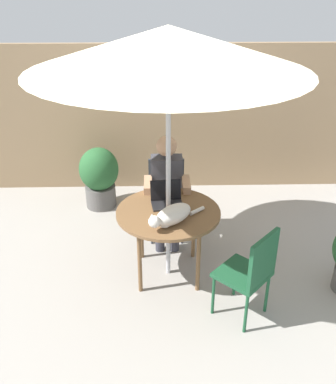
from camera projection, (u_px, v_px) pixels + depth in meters
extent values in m
plane|color=gray|center=(168.00, 272.00, 4.40)|extent=(14.00, 14.00, 0.00)
cube|color=#937756|center=(164.00, 119.00, 5.75)|extent=(5.18, 0.08, 1.96)
cylinder|color=brown|center=(168.00, 212.00, 4.07)|extent=(1.00, 1.00, 0.03)
cylinder|color=brown|center=(194.00, 229.00, 4.49)|extent=(0.04, 0.04, 0.70)
cylinder|color=brown|center=(141.00, 230.00, 4.48)|extent=(0.04, 0.04, 0.70)
cylinder|color=brown|center=(140.00, 261.00, 3.99)|extent=(0.04, 0.04, 0.70)
cylinder|color=brown|center=(198.00, 260.00, 4.00)|extent=(0.04, 0.04, 0.70)
cylinder|color=#B7B7BC|center=(168.00, 176.00, 3.90)|extent=(0.04, 0.04, 2.19)
cone|color=beige|center=(168.00, 48.00, 3.38)|extent=(2.33, 2.33, 0.35)
sphere|color=#B7B7BC|center=(168.00, 47.00, 3.38)|extent=(0.06, 0.06, 0.06)
cube|color=#33383F|center=(167.00, 203.00, 4.82)|extent=(0.40, 0.40, 0.04)
cube|color=#33383F|center=(166.00, 177.00, 4.87)|extent=(0.40, 0.04, 0.44)
cylinder|color=#33383F|center=(181.00, 212.00, 5.08)|extent=(0.03, 0.03, 0.41)
cylinder|color=#33383F|center=(152.00, 213.00, 5.07)|extent=(0.03, 0.03, 0.41)
cylinder|color=#33383F|center=(152.00, 228.00, 4.77)|extent=(0.03, 0.03, 0.41)
cylinder|color=#33383F|center=(182.00, 228.00, 4.78)|extent=(0.03, 0.03, 0.41)
cube|color=#194C2D|center=(242.00, 274.00, 3.69)|extent=(0.57, 0.57, 0.04)
cube|color=#194C2D|center=(263.00, 260.00, 3.48)|extent=(0.30, 0.32, 0.44)
cylinder|color=#194C2D|center=(246.00, 313.00, 3.58)|extent=(0.03, 0.03, 0.41)
cylinder|color=#194C2D|center=(267.00, 293.00, 3.81)|extent=(0.03, 0.03, 0.41)
cylinder|color=#194C2D|center=(235.00, 277.00, 4.01)|extent=(0.03, 0.03, 0.41)
cylinder|color=#194C2D|center=(213.00, 295.00, 3.78)|extent=(0.03, 0.03, 0.41)
cube|color=#3F3F47|center=(167.00, 180.00, 4.69)|extent=(0.34, 0.20, 0.54)
sphere|color=tan|center=(167.00, 146.00, 4.50)|extent=(0.22, 0.22, 0.22)
cube|color=#383842|center=(160.00, 204.00, 4.66)|extent=(0.12, 0.30, 0.12)
cylinder|color=#383842|center=(160.00, 233.00, 4.65)|extent=(0.10, 0.10, 0.45)
cube|color=#383842|center=(174.00, 204.00, 4.66)|extent=(0.12, 0.30, 0.12)
cylinder|color=#383842|center=(175.00, 233.00, 4.65)|extent=(0.10, 0.10, 0.45)
cube|color=tan|center=(148.00, 185.00, 4.47)|extent=(0.08, 0.32, 0.08)
cube|color=tan|center=(186.00, 184.00, 4.48)|extent=(0.08, 0.32, 0.08)
cube|color=black|center=(167.00, 205.00, 4.16)|extent=(0.32, 0.25, 0.02)
cube|color=black|center=(166.00, 190.00, 4.20)|extent=(0.30, 0.09, 0.20)
cube|color=black|center=(166.00, 190.00, 4.21)|extent=(0.30, 0.09, 0.20)
ellipsoid|color=silver|center=(173.00, 214.00, 3.84)|extent=(0.42, 0.41, 0.17)
sphere|color=silver|center=(155.00, 222.00, 3.69)|extent=(0.11, 0.11, 0.11)
ellipsoid|color=white|center=(164.00, 223.00, 3.79)|extent=(0.17, 0.17, 0.09)
cylinder|color=silver|center=(197.00, 211.00, 4.02)|extent=(0.16, 0.15, 0.04)
cone|color=silver|center=(152.00, 215.00, 3.69)|extent=(0.04, 0.04, 0.03)
cone|color=silver|center=(157.00, 218.00, 3.65)|extent=(0.04, 0.04, 0.03)
cylinder|color=#595654|center=(101.00, 196.00, 5.59)|extent=(0.39, 0.39, 0.28)
ellipsoid|color=#26592D|center=(99.00, 169.00, 5.42)|extent=(0.50, 0.50, 0.56)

